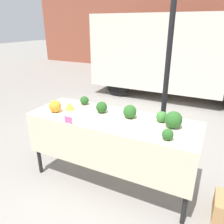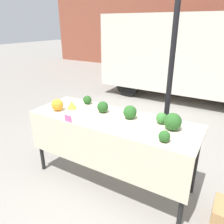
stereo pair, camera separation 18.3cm
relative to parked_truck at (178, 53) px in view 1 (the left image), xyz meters
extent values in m
plane|color=gray|center=(0.04, -4.32, -1.18)|extent=(40.00, 40.00, 0.00)
cube|color=brown|center=(0.04, 3.79, 1.50)|extent=(16.00, 0.60, 5.37)
cylinder|color=black|center=(0.50, -3.59, 0.06)|extent=(0.07, 0.07, 2.48)
cube|color=silver|center=(-0.46, 0.00, 0.07)|extent=(3.53, 2.13, 1.91)
cylinder|color=black|center=(-1.43, -0.87, -0.85)|extent=(0.67, 0.22, 0.67)
cylinder|color=black|center=(-1.43, 0.87, -0.85)|extent=(0.67, 0.22, 0.67)
cube|color=beige|center=(0.04, -4.32, -0.29)|extent=(2.08, 0.72, 0.03)
cube|color=beige|center=(0.04, -4.67, -0.55)|extent=(2.08, 0.01, 0.50)
cylinder|color=black|center=(-0.93, -4.62, -0.74)|extent=(0.05, 0.05, 0.88)
cylinder|color=black|center=(1.02, -4.62, -0.74)|extent=(0.05, 0.05, 0.88)
cylinder|color=black|center=(-0.93, -4.01, -0.74)|extent=(0.05, 0.05, 0.88)
cylinder|color=black|center=(1.02, -4.01, -0.74)|extent=(0.05, 0.05, 0.88)
sphere|color=orange|center=(-0.70, -4.46, -0.20)|extent=(0.15, 0.15, 0.15)
cone|color=#93B238|center=(-0.58, -4.31, -0.22)|extent=(0.13, 0.13, 0.11)
sphere|color=#23511E|center=(-0.15, -4.22, -0.20)|extent=(0.14, 0.14, 0.14)
sphere|color=#285B23|center=(0.23, -4.21, -0.19)|extent=(0.16, 0.16, 0.16)
sphere|color=#285B23|center=(0.76, -4.55, -0.22)|extent=(0.11, 0.11, 0.11)
sphere|color=#387533|center=(0.60, -4.16, -0.21)|extent=(0.13, 0.13, 0.13)
sphere|color=#23511E|center=(-0.51, -4.06, -0.21)|extent=(0.12, 0.12, 0.12)
sphere|color=#285B23|center=(0.75, -4.25, -0.18)|extent=(0.19, 0.19, 0.19)
cube|color=#F45B9E|center=(-0.34, -4.67, -0.23)|extent=(0.10, 0.01, 0.08)
camera|label=1|loc=(1.11, -6.48, 0.79)|focal=35.00mm
camera|label=2|loc=(1.27, -6.39, 0.79)|focal=35.00mm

